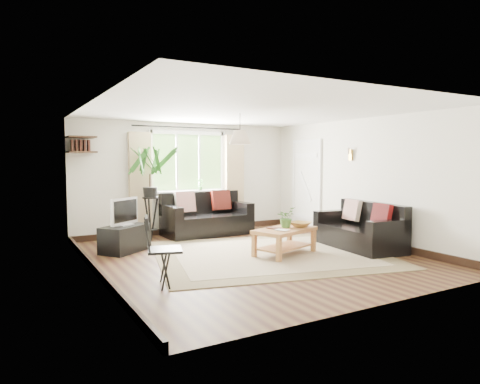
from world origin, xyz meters
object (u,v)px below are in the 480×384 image
sofa_back (207,215)px  tv_stand (125,239)px  palm_stand (150,193)px  folding_chair (165,251)px  coffee_table (285,242)px  sofa_right (359,227)px

sofa_back → tv_stand: (-1.97, -0.82, -0.20)m
palm_stand → sofa_back: bearing=-0.4°
sofa_back → folding_chair: folding_chair is taller
palm_stand → folding_chair: (-0.81, -3.12, -0.49)m
coffee_table → palm_stand: size_ratio=0.59×
sofa_right → palm_stand: size_ratio=0.89×
sofa_right → sofa_back: bearing=-140.5°
sofa_right → palm_stand: palm_stand is taller
sofa_right → folding_chair: folding_chair is taller
sofa_back → sofa_right: bearing=-56.5°
palm_stand → sofa_right: bearing=-40.9°
coffee_table → folding_chair: bearing=-163.5°
sofa_right → folding_chair: 3.87m
tv_stand → folding_chair: (-0.08, -2.29, 0.22)m
sofa_back → coffee_table: size_ratio=1.66×
tv_stand → palm_stand: palm_stand is taller
tv_stand → folding_chair: 2.30m
palm_stand → folding_chair: size_ratio=2.08×
tv_stand → folding_chair: bearing=-128.3°
sofa_right → folding_chair: size_ratio=1.86×
sofa_back → folding_chair: size_ratio=2.03×
sofa_back → tv_stand: size_ratio=2.14×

